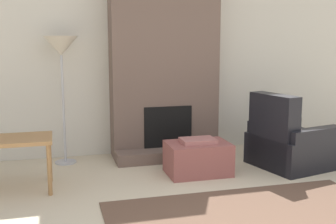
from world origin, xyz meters
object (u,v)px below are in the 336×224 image
side_table (15,145)px  floor_lamp_left (61,51)px  armchair (289,145)px  ottoman (198,158)px

side_table → floor_lamp_left: 1.41m
armchair → floor_lamp_left: (-2.68, 0.89, 1.15)m
floor_lamp_left → side_table: bearing=-119.3°
ottoman → side_table: side_table is taller
armchair → floor_lamp_left: floor_lamp_left is taller
armchair → ottoman: bearing=76.1°
side_table → floor_lamp_left: floor_lamp_left is taller
ottoman → floor_lamp_left: floor_lamp_left is taller
side_table → floor_lamp_left: (0.52, 0.92, 0.94)m
ottoman → floor_lamp_left: 2.13m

